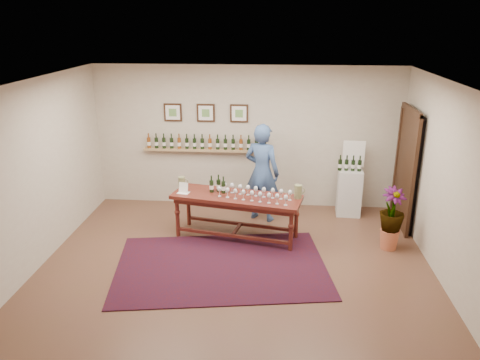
# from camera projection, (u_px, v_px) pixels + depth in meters

# --- Properties ---
(ground) EXTENTS (6.00, 6.00, 0.00)m
(ground) POSITION_uv_depth(u_px,v_px,m) (236.00, 263.00, 7.31)
(ground) COLOR brown
(ground) RESTS_ON ground
(room_shell) EXTENTS (6.00, 6.00, 6.00)m
(room_shell) POSITION_uv_depth(u_px,v_px,m) (360.00, 163.00, 8.53)
(room_shell) COLOR beige
(room_shell) RESTS_ON ground
(rug) EXTENTS (3.48, 2.59, 0.02)m
(rug) POSITION_uv_depth(u_px,v_px,m) (221.00, 266.00, 7.20)
(rug) COLOR #4C0E0D
(rug) RESTS_ON ground
(tasting_table) EXTENTS (2.29, 1.14, 0.78)m
(tasting_table) POSITION_uv_depth(u_px,v_px,m) (237.00, 202.00, 7.96)
(tasting_table) COLOR #431710
(tasting_table) RESTS_ON ground
(table_glasses) EXTENTS (1.37, 0.64, 0.19)m
(table_glasses) POSITION_uv_depth(u_px,v_px,m) (254.00, 193.00, 7.77)
(table_glasses) COLOR silver
(table_glasses) RESTS_ON tasting_table
(table_bottles) EXTENTS (0.27, 0.18, 0.27)m
(table_bottles) POSITION_uv_depth(u_px,v_px,m) (218.00, 185.00, 8.05)
(table_bottles) COLOR black
(table_bottles) RESTS_ON tasting_table
(pitcher_left) EXTENTS (0.15, 0.15, 0.22)m
(pitcher_left) POSITION_uv_depth(u_px,v_px,m) (182.00, 183.00, 8.20)
(pitcher_left) COLOR olive
(pitcher_left) RESTS_ON tasting_table
(pitcher_right) EXTENTS (0.15, 0.15, 0.23)m
(pitcher_right) POSITION_uv_depth(u_px,v_px,m) (298.00, 192.00, 7.77)
(pitcher_right) COLOR olive
(pitcher_right) RESTS_ON tasting_table
(menu_card) EXTENTS (0.22, 0.18, 0.18)m
(menu_card) POSITION_uv_depth(u_px,v_px,m) (183.00, 188.00, 8.03)
(menu_card) COLOR white
(menu_card) RESTS_ON tasting_table
(display_pedestal) EXTENTS (0.48, 0.48, 0.90)m
(display_pedestal) POSITION_uv_depth(u_px,v_px,m) (349.00, 192.00, 9.01)
(display_pedestal) COLOR silver
(display_pedestal) RESTS_ON ground
(pedestal_bottles) EXTENTS (0.30, 0.10, 0.30)m
(pedestal_bottles) POSITION_uv_depth(u_px,v_px,m) (350.00, 163.00, 8.77)
(pedestal_bottles) COLOR black
(pedestal_bottles) RESTS_ON display_pedestal
(info_sign) EXTENTS (0.41, 0.05, 0.56)m
(info_sign) POSITION_uv_depth(u_px,v_px,m) (354.00, 154.00, 8.87)
(info_sign) COLOR white
(info_sign) RESTS_ON display_pedestal
(potted_plant) EXTENTS (0.62, 0.62, 0.91)m
(potted_plant) POSITION_uv_depth(u_px,v_px,m) (391.00, 219.00, 7.61)
(potted_plant) COLOR #BA5E3E
(potted_plant) RESTS_ON ground
(person) EXTENTS (0.79, 0.67, 1.85)m
(person) POSITION_uv_depth(u_px,v_px,m) (262.00, 173.00, 8.63)
(person) COLOR #375282
(person) RESTS_ON ground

